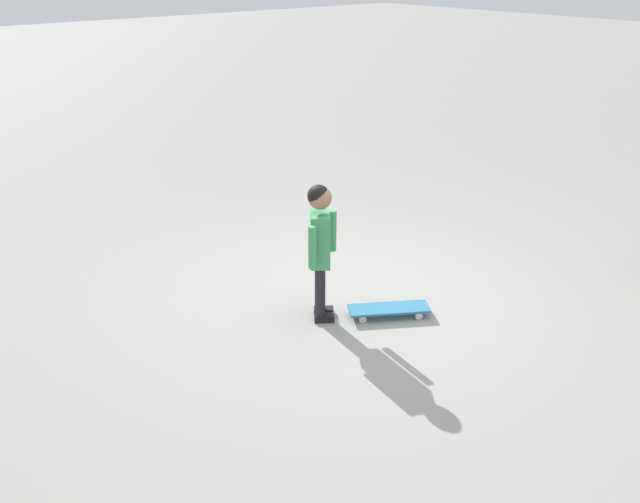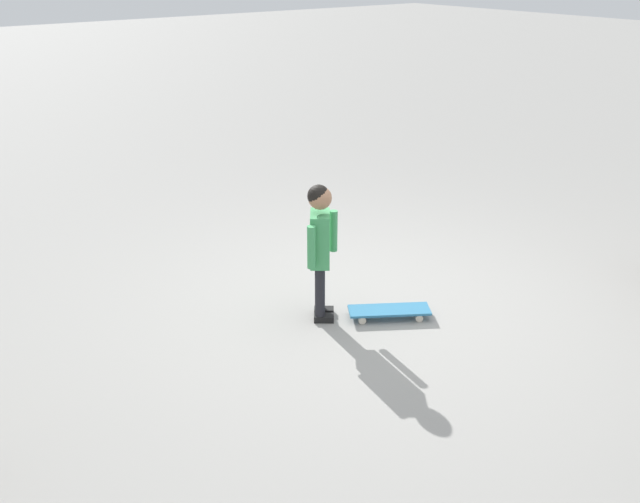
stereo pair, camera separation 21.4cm
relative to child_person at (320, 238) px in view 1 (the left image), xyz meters
The scene contains 3 objects.
ground_plane 0.85m from the child_person, 78.05° to the left, with size 50.00×50.00×0.00m, color gray.
child_person is the anchor object (origin of this frame).
skateboard 0.80m from the child_person, 52.33° to the left, with size 0.49×0.62×0.07m.
Camera 1 is at (3.38, -3.45, 2.56)m, focal length 38.20 mm.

